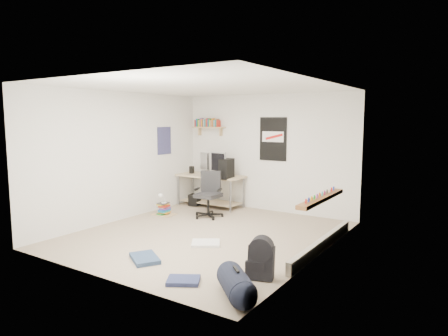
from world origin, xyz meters
The scene contains 26 objects.
floor centered at (0.00, 0.00, -0.01)m, with size 4.00×4.50×0.01m, color gray.
ceiling centered at (0.00, 0.00, 2.50)m, with size 4.00×4.50×0.01m, color white.
back_wall centered at (0.00, 2.25, 1.25)m, with size 4.00×0.01×2.50m, color silver.
left_wall centered at (-2.00, 0.00, 1.25)m, with size 0.01×4.50×2.50m, color silver.
right_wall centered at (2.00, 0.00, 1.25)m, with size 0.01×4.50×2.50m, color silver.
desk centered at (-1.23, 1.89, 0.36)m, with size 1.54×0.67×0.70m, color tan.
monitor_left centered at (-1.37, 1.85, 0.90)m, with size 0.35×0.09×0.39m, color #A4A5A9.
monitor_right centered at (-0.87, 1.67, 0.92)m, with size 0.39×0.10×0.43m, color #A2A3A7.
pc_tower centered at (-0.68, 1.71, 0.91)m, with size 0.19×0.41×0.43m, color black.
keyboard centered at (-1.13, 1.61, 0.71)m, with size 0.36×0.13×0.02m, color black.
speaker_left centered at (-1.75, 1.87, 0.79)m, with size 0.09×0.09×0.18m, color black.
speaker_right centered at (-0.92, 1.69, 0.78)m, with size 0.08×0.08×0.16m, color black.
office_chair centered at (-0.68, 1.02, 0.49)m, with size 0.61×0.61×0.93m, color black.
wall_shelf centered at (-1.45, 2.14, 1.78)m, with size 0.80×0.22×0.24m, color tan.
poster_back_wall centered at (0.15, 2.23, 1.55)m, with size 0.62×0.03×0.92m, color black.
poster_left_wall centered at (-1.99, 1.20, 1.50)m, with size 0.02×0.42×0.60m, color navy.
window centered at (1.95, 0.30, 1.45)m, with size 0.10×1.50×1.26m, color brown.
baseboard_heater centered at (1.96, 0.30, 0.09)m, with size 0.08×2.50×0.18m, color #B7B2A8.
backpack centered at (1.68, -1.16, 0.20)m, with size 0.31×0.25×0.42m, color black.
duffel_bag centered at (1.71, -1.80, 0.14)m, with size 0.31×0.31×0.61m, color black.
tshirt centered at (0.32, -0.45, 0.02)m, with size 0.44×0.37×0.04m, color silver.
jeans_a centered at (0.02, -1.51, 0.03)m, with size 0.52×0.33×0.06m, color navy.
jeans_b centered at (0.96, -1.80, 0.03)m, with size 0.39×0.29×0.05m, color navy.
book_stack centered at (-1.56, 0.68, 0.15)m, with size 0.43×0.35×0.29m, color brown.
desk_lamp centered at (-1.54, 0.66, 0.38)m, with size 0.11×0.18×0.18m, color silver.
subwoofer centered at (-1.55, 1.71, 0.14)m, with size 0.22×0.22×0.25m, color black.
Camera 1 is at (3.91, -5.41, 1.97)m, focal length 32.00 mm.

